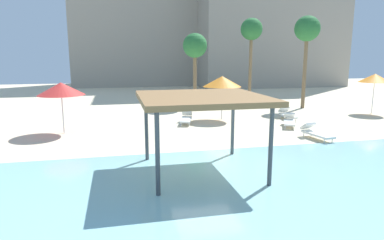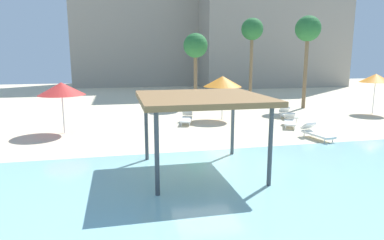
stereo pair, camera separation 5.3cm
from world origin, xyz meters
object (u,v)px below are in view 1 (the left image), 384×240
shade_pavilion (202,100)px  palm_tree_0 (307,31)px  lounge_chair_1 (186,118)px  beach_umbrella_orange_2 (375,78)px  lounge_chair_5 (287,114)px  beach_umbrella_orange_1 (222,81)px  palm_tree_1 (251,32)px  beach_umbrella_red_3 (61,89)px  palm_tree_2 (195,47)px  lounge_chair_3 (289,121)px  lounge_chair_0 (315,132)px

shade_pavilion → palm_tree_0: 17.23m
lounge_chair_1 → beach_umbrella_orange_2: bearing=108.9°
shade_pavilion → lounge_chair_5: bearing=47.3°
beach_umbrella_orange_1 → palm_tree_1: palm_tree_1 is taller
shade_pavilion → beach_umbrella_orange_1: bearing=68.4°
lounge_chair_1 → beach_umbrella_red_3: bearing=-63.8°
beach_umbrella_red_3 → palm_tree_0: 18.05m
shade_pavilion → lounge_chair_1: bearing=81.8°
beach_umbrella_orange_2 → palm_tree_2: palm_tree_2 is taller
beach_umbrella_orange_2 → lounge_chair_3: size_ratio=1.43×
palm_tree_0 → lounge_chair_5: bearing=-130.9°
lounge_chair_0 → lounge_chair_3: size_ratio=1.00×
lounge_chair_0 → lounge_chair_1: size_ratio=0.99×
lounge_chair_1 → lounge_chair_3: (5.67, -2.17, 0.00)m
beach_umbrella_red_3 → palm_tree_0: (16.97, 5.07, 3.48)m
lounge_chair_0 → palm_tree_0: size_ratio=0.28×
beach_umbrella_red_3 → lounge_chair_1: (6.87, 1.18, -2.03)m
lounge_chair_0 → palm_tree_0: 11.61m
shade_pavilion → lounge_chair_3: 9.74m
beach_umbrella_orange_1 → lounge_chair_3: bearing=-42.2°
shade_pavilion → lounge_chair_5: (7.85, 8.51, -2.23)m
beach_umbrella_red_3 → palm_tree_2: bearing=40.7°
lounge_chair_3 → shade_pavilion: bearing=-20.0°
lounge_chair_3 → lounge_chair_0: bearing=22.4°
lounge_chair_3 → palm_tree_1: size_ratio=0.27×
beach_umbrella_orange_2 → lounge_chair_1: size_ratio=1.41×
shade_pavilion → lounge_chair_0: 7.85m
shade_pavilion → beach_umbrella_orange_2: beach_umbrella_orange_2 is taller
beach_umbrella_red_3 → palm_tree_1: palm_tree_1 is taller
shade_pavilion → beach_umbrella_orange_2: 17.48m
palm_tree_0 → beach_umbrella_orange_2: bearing=-43.5°
beach_umbrella_orange_1 → palm_tree_0: bearing=22.5°
palm_tree_0 → palm_tree_1: bearing=117.3°
lounge_chair_0 → lounge_chair_5: same height
lounge_chair_3 → lounge_chair_1: bearing=-84.1°
palm_tree_1 → lounge_chair_3: bearing=-100.2°
lounge_chair_1 → lounge_chair_5: (6.61, -0.14, 0.00)m
palm_tree_1 → beach_umbrella_red_3: bearing=-145.7°
shade_pavilion → palm_tree_1: palm_tree_1 is taller
lounge_chair_3 → palm_tree_0: palm_tree_0 is taller
beach_umbrella_orange_1 → palm_tree_2: 6.21m
lounge_chair_5 → palm_tree_1: 10.60m
beach_umbrella_orange_2 → lounge_chair_1: 13.78m
lounge_chair_3 → palm_tree_0: bearing=170.7°
lounge_chair_1 → lounge_chair_5: bearing=105.2°
beach_umbrella_orange_2 → lounge_chair_3: beach_umbrella_orange_2 is taller
beach_umbrella_red_3 → beach_umbrella_orange_2: bearing=4.9°
beach_umbrella_red_3 → palm_tree_1: size_ratio=0.37×
beach_umbrella_orange_2 → palm_tree_1: 10.69m
shade_pavilion → palm_tree_2: (3.30, 15.15, 2.12)m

